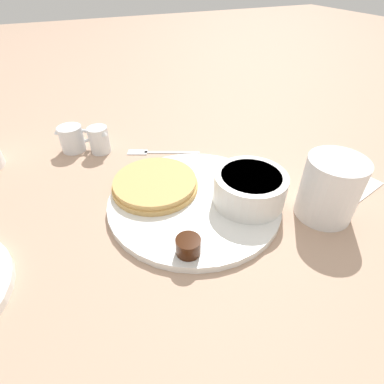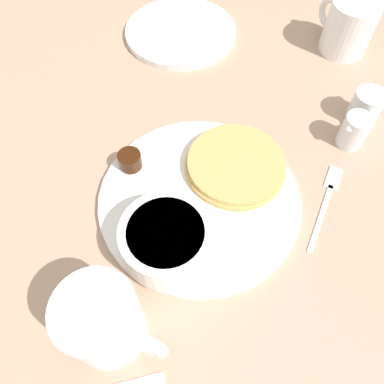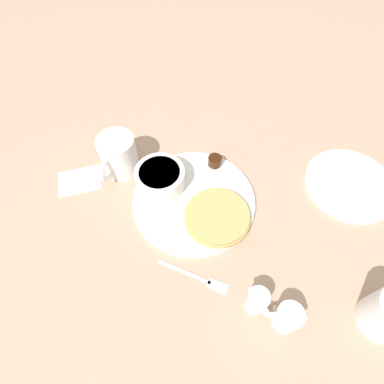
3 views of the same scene
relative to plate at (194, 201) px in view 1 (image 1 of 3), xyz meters
name	(u,v)px [view 1 (image 1 of 3)]	position (x,y,z in m)	size (l,w,h in m)	color
ground_plane	(194,203)	(0.00, 0.00, -0.01)	(4.00, 4.00, 0.00)	tan
plate	(194,201)	(0.00, 0.00, 0.00)	(0.29, 0.29, 0.01)	white
pancake_stack	(155,184)	(-0.05, 0.05, 0.01)	(0.15, 0.15, 0.02)	tan
bowl	(250,187)	(0.08, -0.04, 0.03)	(0.12, 0.12, 0.05)	white
syrup_cup	(188,246)	(-0.05, -0.10, 0.02)	(0.03, 0.03, 0.02)	#38190A
butter_ramekin	(261,200)	(0.09, -0.06, 0.02)	(0.05, 0.05, 0.04)	white
coffee_mug	(329,187)	(0.18, -0.10, 0.04)	(0.09, 0.12, 0.10)	white
creamer_pitcher_near	(99,140)	(-0.11, 0.24, 0.02)	(0.04, 0.06, 0.06)	white
creamer_pitcher_far	(72,138)	(-0.16, 0.27, 0.02)	(0.07, 0.05, 0.06)	white
fork	(155,152)	(-0.01, 0.18, 0.00)	(0.14, 0.08, 0.00)	silver
napkin	(349,184)	(0.28, -0.07, 0.00)	(0.12, 0.10, 0.00)	white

